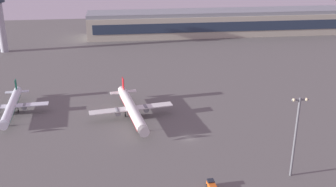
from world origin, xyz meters
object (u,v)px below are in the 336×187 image
Objects in this scene: airplane_terminal_side at (11,106)px; baggage_tractor at (212,185)px; apron_light_west at (296,132)px; airplane_far_stand at (132,109)px.

airplane_terminal_side is 88.11m from baggage_tractor.
apron_light_west is at bearing 145.48° from airplane_terminal_side.
airplane_far_stand reaches higher than baggage_tractor.
airplane_far_stand is 52.90m from baggage_tractor.
airplane_far_stand is 64.24m from apron_light_west.
airplane_terminal_side reaches higher than baggage_tractor.
airplane_far_stand is at bearing 135.23° from apron_light_west.
apron_light_west reaches higher than baggage_tractor.
airplane_far_stand is 1.66× the size of apron_light_west.
baggage_tractor is (66.74, -57.48, -2.28)m from airplane_terminal_side.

